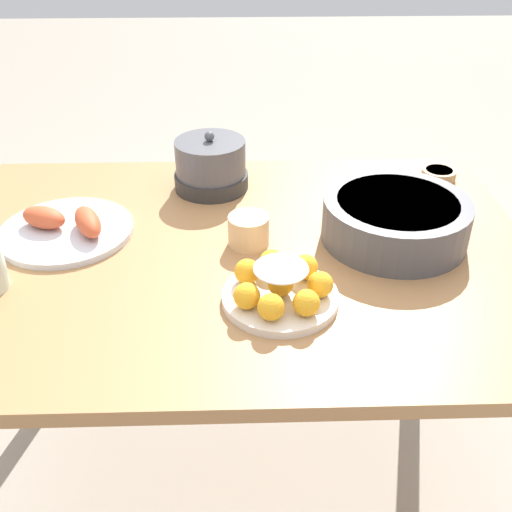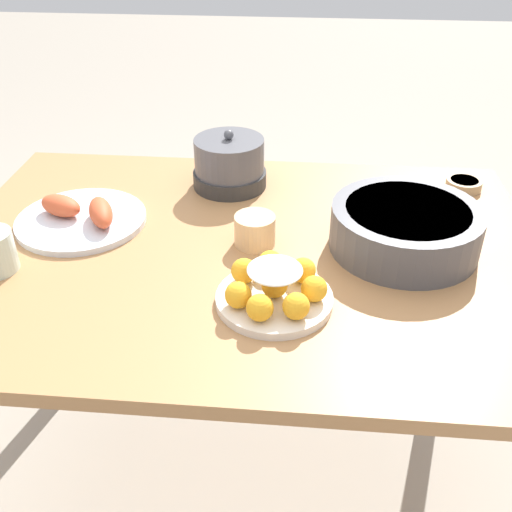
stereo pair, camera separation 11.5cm
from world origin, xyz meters
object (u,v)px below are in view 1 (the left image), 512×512
object	(u,v)px
serving_bowl	(395,219)
sauce_bowl	(439,174)
seafood_platter	(66,227)
cup_far	(249,230)
cake_plate	(281,288)
warming_pot	(211,165)
dining_table	(236,289)

from	to	relation	value
serving_bowl	sauce_bowl	distance (m)	0.34
serving_bowl	seafood_platter	xyz separation A→B (m)	(-0.70, 0.04, -0.03)
seafood_platter	cup_far	distance (m)	0.40
cake_plate	cup_far	world-z (taller)	cake_plate
sauce_bowl	cup_far	size ratio (longest dim) A/B	1.00
sauce_bowl	warming_pot	xyz separation A→B (m)	(-0.58, -0.03, 0.05)
dining_table	cake_plate	distance (m)	0.24
sauce_bowl	warming_pot	size ratio (longest dim) A/B	0.48
seafood_platter	cake_plate	bearing A→B (deg)	-29.44
cake_plate	sauce_bowl	distance (m)	0.66
dining_table	sauce_bowl	xyz separation A→B (m)	(0.52, 0.32, 0.12)
serving_bowl	cake_plate	bearing A→B (deg)	-140.22
dining_table	seafood_platter	distance (m)	0.39
dining_table	cake_plate	world-z (taller)	cake_plate
cup_far	warming_pot	xyz separation A→B (m)	(-0.09, 0.27, 0.03)
cake_plate	serving_bowl	world-z (taller)	serving_bowl
warming_pot	cake_plate	bearing A→B (deg)	-73.21
seafood_platter	cup_far	size ratio (longest dim) A/B	3.33
cake_plate	warming_pot	size ratio (longest dim) A/B	1.18
cup_far	cake_plate	bearing A→B (deg)	-74.91
serving_bowl	warming_pot	distance (m)	0.47
seafood_platter	warming_pot	distance (m)	0.38
dining_table	serving_bowl	distance (m)	0.37
dining_table	sauce_bowl	distance (m)	0.62
cake_plate	seafood_platter	distance (m)	0.51
warming_pot	sauce_bowl	bearing A→B (deg)	3.22
cake_plate	seafood_platter	bearing A→B (deg)	150.56
cup_far	sauce_bowl	bearing A→B (deg)	31.40
dining_table	serving_bowl	xyz separation A→B (m)	(0.34, 0.03, 0.15)
sauce_bowl	warming_pot	bearing A→B (deg)	-176.78
cake_plate	seafood_platter	world-z (taller)	cake_plate
cup_far	warming_pot	bearing A→B (deg)	108.05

